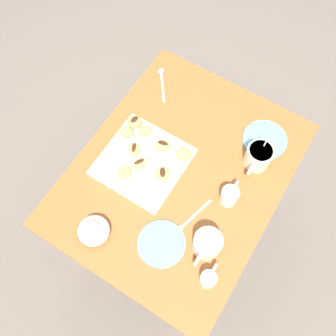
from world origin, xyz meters
name	(u,v)px	position (x,y,z in m)	size (l,w,h in m)	color
ground_plane	(176,226)	(0.00, 0.00, 0.00)	(8.00, 8.00, 0.00)	#665B51
dining_table	(179,188)	(0.00, 0.00, 0.56)	(0.89, 0.70, 0.71)	#935628
pastry_plate_square	(143,162)	(0.04, -0.13, 0.72)	(0.29, 0.29, 0.02)	silver
coffee_mug_cream_left	(258,156)	(-0.18, 0.21, 0.76)	(0.13, 0.09, 0.14)	silver
coffee_mug_cream_right	(207,244)	(0.18, 0.21, 0.76)	(0.13, 0.09, 0.13)	silver
cream_pitcher_white	(229,196)	(0.00, 0.19, 0.75)	(0.10, 0.06, 0.07)	silver
ice_cream_bowl	(93,230)	(0.34, -0.12, 0.75)	(0.11, 0.11, 0.08)	silver
chocolate_sauce_pitcher	(208,279)	(0.27, 0.27, 0.74)	(0.09, 0.05, 0.06)	silver
saucer_sky_left	(265,140)	(-0.28, 0.20, 0.72)	(0.16, 0.16, 0.01)	#66A8DB
saucer_sky_right	(161,244)	(0.25, 0.08, 0.72)	(0.16, 0.16, 0.01)	#66A8DB
loose_spoon_near_saucer	(190,220)	(0.13, 0.12, 0.71)	(0.16, 0.05, 0.01)	silver
loose_spoon_by_plate	(162,81)	(-0.30, -0.26, 0.71)	(0.14, 0.10, 0.01)	silver
beignet_0	(127,132)	(-0.02, -0.24, 0.75)	(0.05, 0.05, 0.04)	#DBA351
beignet_1	(163,174)	(0.05, -0.04, 0.74)	(0.05, 0.05, 0.03)	#DBA351
chocolate_drizzle_1	(163,172)	(0.05, -0.04, 0.76)	(0.04, 0.02, 0.01)	#381E11
beignet_2	(145,131)	(-0.06, -0.19, 0.74)	(0.05, 0.04, 0.03)	#DBA351
beignet_3	(139,164)	(0.06, -0.13, 0.74)	(0.05, 0.04, 0.03)	#DBA351
chocolate_drizzle_3	(139,162)	(0.06, -0.13, 0.76)	(0.04, 0.01, 0.01)	#381E11
beignet_4	(184,154)	(-0.05, -0.02, 0.74)	(0.06, 0.06, 0.03)	#DBA351
beignet_5	(163,146)	(-0.04, -0.10, 0.75)	(0.05, 0.05, 0.04)	#DBA351
chocolate_drizzle_5	(163,143)	(-0.04, -0.10, 0.77)	(0.04, 0.02, 0.01)	#381E11
beignet_6	(124,173)	(0.12, -0.15, 0.74)	(0.05, 0.05, 0.03)	#DBA351
beignet_7	(134,150)	(0.02, -0.18, 0.74)	(0.05, 0.04, 0.03)	#DBA351
chocolate_drizzle_7	(134,147)	(0.02, -0.18, 0.76)	(0.04, 0.01, 0.01)	#381E11
beignet_8	(135,122)	(-0.07, -0.24, 0.74)	(0.05, 0.05, 0.03)	#DBA351
chocolate_drizzle_8	(134,119)	(-0.07, -0.24, 0.76)	(0.03, 0.02, 0.01)	#381E11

